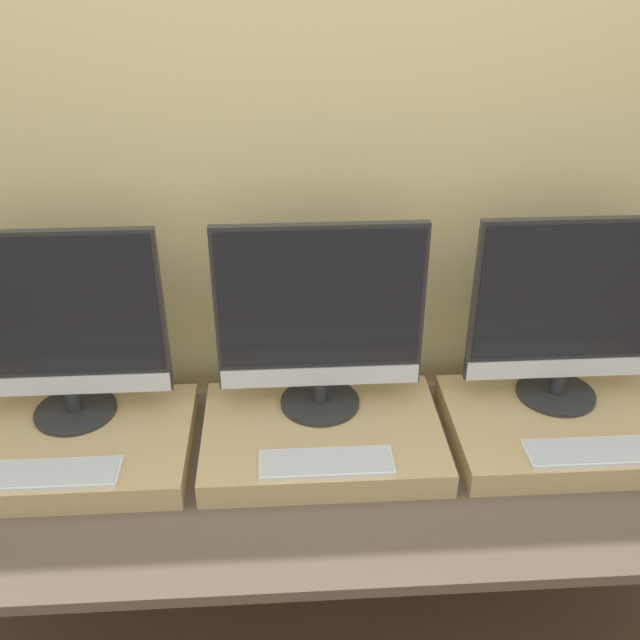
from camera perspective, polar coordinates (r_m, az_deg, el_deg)
wall_back at (r=1.97m, az=-0.43°, el=9.37°), size 8.00×0.04×2.60m
workbench at (r=1.92m, az=0.38°, el=-13.45°), size 2.14×0.75×0.73m
wooden_riser_left at (r=2.01m, az=-19.41°, el=-9.48°), size 0.63×0.44×0.07m
monitor_left at (r=1.92m, az=-20.23°, el=-0.39°), size 0.54×0.22×0.53m
keyboard_left at (r=1.87m, az=-20.76°, el=-11.43°), size 0.33×0.11×0.01m
wooden_riser_center at (r=1.93m, az=0.18°, el=-9.28°), size 0.63×0.44×0.07m
monitor_center at (r=1.84m, az=0.00°, el=0.22°), size 0.54×0.22×0.53m
keyboard_center at (r=1.78m, az=0.51°, el=-11.34°), size 0.33×0.11×0.01m
wooden_riser_right at (r=2.08m, az=19.07°, el=-8.07°), size 0.63×0.44×0.07m
monitor_right at (r=1.99m, az=19.53°, el=0.78°), size 0.54×0.22×0.53m
keyboard_right at (r=1.94m, az=20.88°, el=-9.82°), size 0.33×0.11×0.01m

